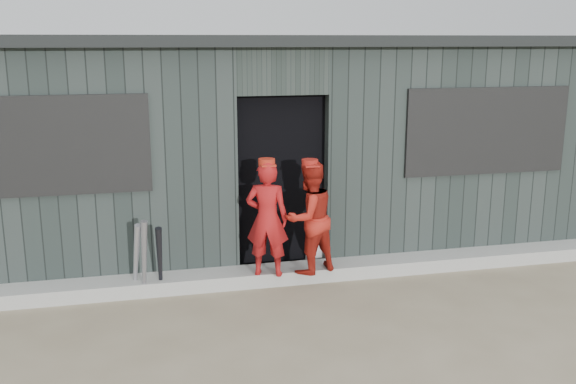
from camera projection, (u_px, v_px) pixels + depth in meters
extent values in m
plane|color=#776A52|center=(337.00, 358.00, 5.32)|extent=(80.00, 80.00, 0.00)
cube|color=#979893|center=(288.00, 274.00, 7.03)|extent=(8.00, 0.36, 0.15)
cone|color=#9D9DA5|center=(136.00, 259.00, 6.51)|extent=(0.16, 0.34, 0.81)
cone|color=gray|center=(144.00, 259.00, 6.43)|extent=(0.12, 0.24, 0.85)
cone|color=black|center=(160.00, 261.00, 6.53)|extent=(0.07, 0.27, 0.76)
imported|color=#A01314|center=(267.00, 219.00, 6.65)|extent=(0.52, 0.43, 1.22)
imported|color=#A31E14|center=(309.00, 218.00, 6.74)|extent=(0.71, 0.65, 1.20)
imported|color=#BEBEBE|center=(316.00, 211.00, 7.46)|extent=(0.74, 0.66, 1.27)
cube|color=black|center=(259.00, 148.00, 8.36)|extent=(7.60, 2.70, 2.20)
cube|color=#2A3230|center=(66.00, 173.00, 6.53)|extent=(3.50, 0.20, 2.50)
cube|color=#2B3330|center=(469.00, 156.00, 7.52)|extent=(3.50, 0.20, 2.50)
cube|color=#2A322F|center=(282.00, 71.00, 6.79)|extent=(1.00, 0.20, 0.50)
cube|color=#2C3531|center=(525.00, 134.00, 9.21)|extent=(0.20, 3.00, 2.50)
cube|color=#29312E|center=(242.00, 130.00, 9.68)|extent=(8.00, 0.20, 2.50)
cube|color=black|center=(257.00, 41.00, 8.05)|extent=(8.30, 3.30, 0.12)
cube|color=black|center=(47.00, 146.00, 6.31)|extent=(2.00, 0.04, 1.00)
cube|color=black|center=(488.00, 131.00, 7.37)|extent=(2.00, 0.04, 1.00)
cube|color=black|center=(255.00, 148.00, 7.44)|extent=(0.20, 0.20, 0.95)
cube|color=black|center=(278.00, 150.00, 7.58)|extent=(0.23, 0.20, 0.88)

